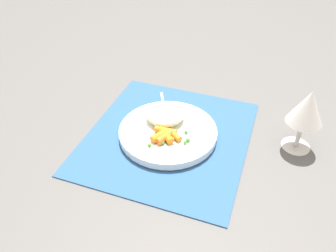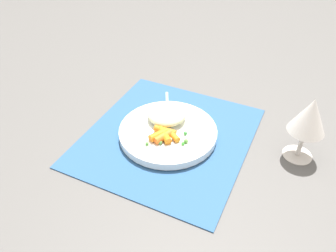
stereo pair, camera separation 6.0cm
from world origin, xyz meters
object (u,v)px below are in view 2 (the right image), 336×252
at_px(rice_mound, 167,114).
at_px(carrot_portion, 164,134).
at_px(plate, 168,132).
at_px(wine_glass, 310,117).
at_px(fork, 168,120).

xyz_separation_m(rice_mound, carrot_portion, (0.06, 0.02, -0.01)).
distance_m(plate, wine_glass, 0.31).
relative_size(plate, fork, 1.30).
distance_m(rice_mound, carrot_portion, 0.07).
bearing_deg(carrot_portion, fork, -162.82).
height_order(plate, carrot_portion, carrot_portion).
bearing_deg(fork, carrot_portion, 17.18).
bearing_deg(wine_glass, carrot_portion, -71.18).
bearing_deg(plate, wine_glass, 103.23).
relative_size(carrot_portion, wine_glass, 0.48).
xyz_separation_m(fork, wine_glass, (-0.04, 0.30, 0.08)).
relative_size(carrot_portion, fork, 0.41).
bearing_deg(rice_mound, wine_glass, 96.39).
relative_size(plate, rice_mound, 2.48).
xyz_separation_m(rice_mound, wine_glass, (-0.03, 0.31, 0.07)).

